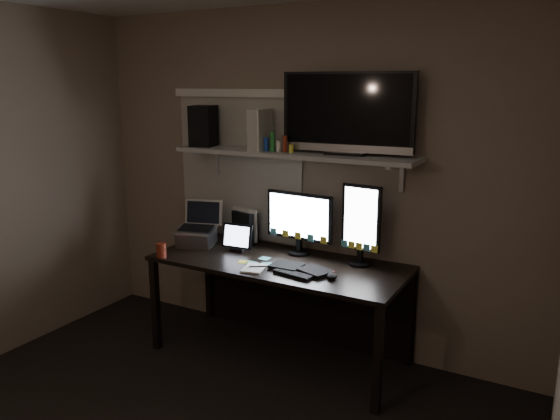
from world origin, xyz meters
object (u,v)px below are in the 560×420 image
Objects in this scene: desk at (287,279)px; monitor_portrait at (361,225)px; mouse at (332,276)px; cup at (161,250)px; speaker at (204,126)px; tv at (347,114)px; keyboard at (301,269)px; laptop at (196,225)px; monitor_landscape at (299,223)px; tablet at (238,238)px; game_console at (261,130)px.

monitor_portrait is (0.53, 0.08, 0.46)m from desk.
cup is at bearing 168.86° from mouse.
desk is 17.04× the size of cup.
speaker reaches higher than cup.
mouse is at bearing -81.95° from tv.
mouse is (-0.06, -0.35, -0.27)m from monitor_portrait.
mouse is at bearing 1.35° from keyboard.
desk is at bearing -8.71° from laptop.
monitor_portrait is 5.39× the size of cup.
monitor_landscape is 0.60m from mouse.
tv is at bearing 8.15° from monitor_landscape.
cup is at bearing -141.14° from tablet.
monitor_portrait is 1.69× the size of laptop.
monitor_portrait is 5.68× the size of mouse.
desk is 0.42m from monitor_landscape.
tv is (-0.08, 0.39, 1.00)m from mouse.
game_console is at bearing 42.88° from cup.
laptop is at bearing -167.93° from game_console.
tv is at bearing 0.38° from game_console.
monitor_portrait is (0.48, -0.02, 0.05)m from monitor_landscape.
laptop is 0.37× the size of tv.
cup reaches higher than desk.
speaker reaches higher than desk.
tv is (0.16, 0.35, 1.01)m from keyboard.
speaker is at bearing 179.01° from tv.
monitor_landscape is 0.48m from monitor_portrait.
tablet is at bearing -170.40° from desk.
laptop is at bearing -160.89° from monitor_landscape.
monitor_portrait is at bearing -8.60° from laptop.
speaker is at bearing 156.09° from tablet.
tablet reaches higher than cup.
monitor_portrait reaches higher than laptop.
monitor_landscape is at bearing 33.53° from cup.
cup is at bearing -157.98° from keyboard.
tablet is at bearing -145.93° from game_console.
speaker reaches higher than laptop.
game_console reaches higher than monitor_portrait.
speaker is at bearing -172.53° from monitor_portrait.
monitor_portrait is 1.85× the size of speaker.
desk is 5.36× the size of laptop.
desk is 1.98× the size of tv.
mouse is 0.33× the size of speaker.
game_console is at bearing 136.36° from mouse.
tablet reaches higher than desk.
keyboard is 1.27× the size of laptop.
monitor_landscape reaches higher than tablet.
desk is 0.38m from keyboard.
tv is at bearing 82.32° from mouse.
cup is at bearing -150.04° from desk.
desk is at bearing -166.23° from tv.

